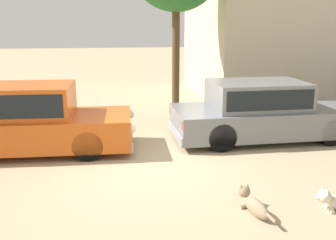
{
  "coord_description": "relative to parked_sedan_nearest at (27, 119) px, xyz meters",
  "views": [
    {
      "loc": [
        -0.79,
        -7.22,
        2.81
      ],
      "look_at": [
        0.36,
        0.2,
        0.9
      ],
      "focal_mm": 40.44,
      "sensor_mm": 36.0,
      "label": 1
    }
  ],
  "objects": [
    {
      "name": "ground_plane",
      "position": [
        2.65,
        -1.33,
        -0.75
      ],
      "size": [
        80.0,
        80.0,
        0.0
      ],
      "primitive_type": "plane",
      "color": "tan"
    },
    {
      "name": "parked_sedan_second",
      "position": [
        5.58,
        0.16,
        -0.02
      ],
      "size": [
        4.71,
        1.89,
        1.45
      ],
      "rotation": [
        0.0,
        0.0,
        0.01
      ],
      "color": "slate",
      "rests_on": "ground_plane"
    },
    {
      "name": "parked_sedan_nearest",
      "position": [
        0.0,
        0.0,
        0.0
      ],
      "size": [
        4.78,
        1.91,
        1.52
      ],
      "rotation": [
        0.0,
        0.0,
        -0.04
      ],
      "color": "#D15619",
      "rests_on": "ground_plane"
    },
    {
      "name": "stray_dog_spotted",
      "position": [
        3.96,
        -3.55,
        -0.59
      ],
      "size": [
        0.32,
        0.99,
        0.37
      ],
      "rotation": [
        0.0,
        0.0,
        1.77
      ],
      "color": "#997F60",
      "rests_on": "ground_plane"
    }
  ]
}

